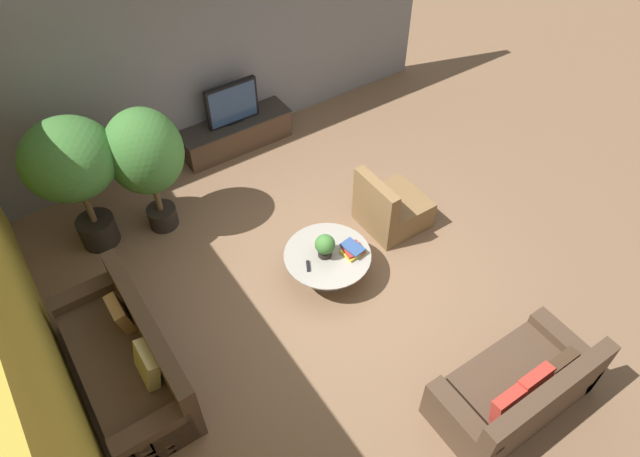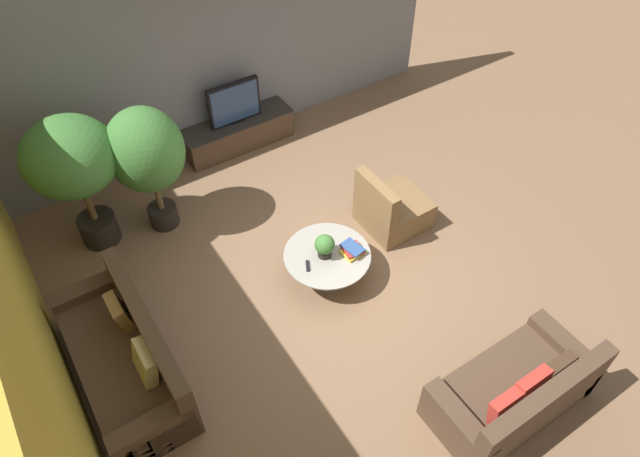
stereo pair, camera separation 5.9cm
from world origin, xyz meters
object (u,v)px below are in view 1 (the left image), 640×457
at_px(couch_by_wall, 128,360).
at_px(potted_palm_tall, 71,165).
at_px(potted_plant_tabletop, 325,246).
at_px(coffee_table, 327,260).
at_px(armchair_wicker, 391,209).
at_px(media_console, 236,133).
at_px(television, 232,104).
at_px(couch_near_entry, 516,391).
at_px(potted_palm_corner, 145,155).

relative_size(couch_by_wall, potted_palm_tall, 1.12).
distance_m(couch_by_wall, potted_plant_tabletop, 2.48).
distance_m(coffee_table, armchair_wicker, 1.22).
relative_size(media_console, potted_plant_tabletop, 5.52).
distance_m(television, potted_palm_tall, 2.58).
height_order(television, potted_plant_tabletop, television).
bearing_deg(coffee_table, potted_plant_tabletop, 166.38).
bearing_deg(coffee_table, couch_near_entry, -76.41).
height_order(couch_near_entry, armchair_wicker, armchair_wicker).
bearing_deg(potted_plant_tabletop, television, 83.64).
xyz_separation_m(couch_near_entry, potted_palm_tall, (-2.72, 4.58, 1.00)).
xyz_separation_m(media_console, potted_palm_corner, (-1.61, -0.94, 0.95)).
bearing_deg(couch_by_wall, coffee_table, 89.41).
distance_m(coffee_table, potted_palm_tall, 3.16).
distance_m(couch_by_wall, armchair_wicker, 3.69).
relative_size(coffee_table, potted_palm_corner, 0.59).
bearing_deg(coffee_table, television, 84.27).
distance_m(couch_near_entry, potted_plant_tabletop, 2.56).
relative_size(potted_palm_corner, potted_plant_tabletop, 5.75).
xyz_separation_m(couch_by_wall, armchair_wicker, (3.68, 0.24, -0.01)).
xyz_separation_m(media_console, armchair_wicker, (0.90, -2.61, 0.03)).
bearing_deg(potted_palm_tall, couch_near_entry, -59.32).
xyz_separation_m(television, couch_near_entry, (0.31, -5.34, -0.48)).
distance_m(couch_near_entry, armchair_wicker, 2.80).
xyz_separation_m(coffee_table, potted_palm_corner, (-1.32, 1.94, 0.92)).
height_order(television, potted_palm_tall, potted_palm_tall).
height_order(media_console, television, television).
bearing_deg(potted_plant_tabletop, potted_palm_tall, 134.75).
xyz_separation_m(armchair_wicker, potted_palm_tall, (-3.31, 1.85, 1.02)).
relative_size(media_console, potted_palm_tall, 0.93).
height_order(coffee_table, potted_palm_corner, potted_palm_corner).
xyz_separation_m(armchair_wicker, potted_plant_tabletop, (-1.22, -0.26, 0.28)).
bearing_deg(armchair_wicker, potted_palm_corner, 56.43).
distance_m(coffee_table, potted_palm_corner, 2.52).
height_order(television, coffee_table, television).
height_order(media_console, potted_palm_tall, potted_palm_tall).
bearing_deg(coffee_table, media_console, 84.27).
bearing_deg(couch_by_wall, potted_plant_tabletop, 89.58).
bearing_deg(armchair_wicker, couch_by_wall, 93.80).
height_order(media_console, potted_plant_tabletop, potted_plant_tabletop).
bearing_deg(potted_plant_tabletop, media_console, 83.64).
xyz_separation_m(couch_by_wall, potted_plant_tabletop, (2.46, -0.02, 0.27)).
height_order(media_console, couch_by_wall, couch_by_wall).
bearing_deg(potted_palm_corner, potted_palm_tall, 167.40).
relative_size(media_console, couch_near_entry, 1.04).
relative_size(television, couch_by_wall, 0.39).
relative_size(television, potted_palm_tall, 0.44).
distance_m(coffee_table, potted_plant_tabletop, 0.28).
height_order(coffee_table, couch_by_wall, couch_by_wall).
relative_size(couch_near_entry, potted_palm_corner, 0.92).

